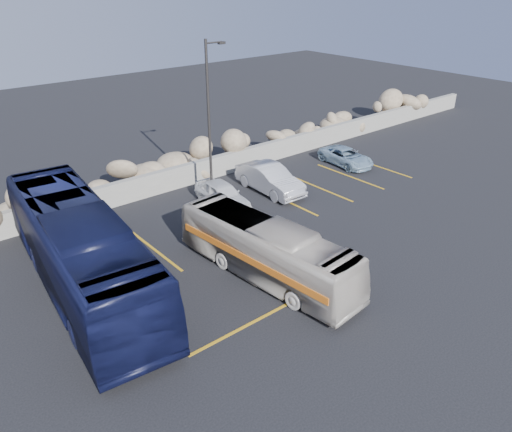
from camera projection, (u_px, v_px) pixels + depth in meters
ground at (307, 299)px, 18.25m from camera, size 90.00×90.00×0.00m
seawall at (146, 186)px, 26.26m from camera, size 60.00×0.40×1.20m
riprap_pile at (133, 167)px, 26.77m from camera, size 54.00×2.80×2.60m
parking_lines at (293, 212)px, 24.75m from camera, size 18.16×9.36×0.01m
lamppost at (210, 118)px, 24.36m from camera, size 1.14×0.18×8.00m
vintage_bus at (266, 250)px, 19.13m from camera, size 2.66×8.40×2.30m
tour_coach at (81, 250)px, 18.16m from camera, size 3.97×11.98×3.28m
car_a at (222, 195)px, 25.17m from camera, size 1.76×3.80×1.26m
car_b at (270, 179)px, 26.82m from camera, size 1.70×4.47×1.46m
car_d at (346, 157)px, 30.60m from camera, size 2.05×3.85×1.03m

